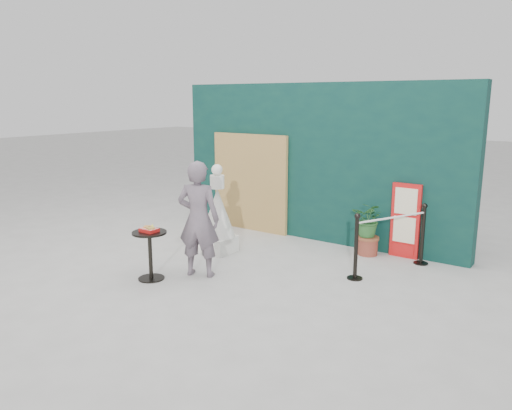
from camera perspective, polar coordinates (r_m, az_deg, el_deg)
name	(u,v)px	position (r m, az deg, el deg)	size (l,w,h in m)	color
ground	(209,284)	(7.55, -5.37, -9.02)	(60.00, 60.00, 0.00)	#ADAAA5
back_wall	(315,162)	(9.71, 6.72, 4.86)	(6.00, 0.30, 3.00)	#092928
bamboo_fence	(250,182)	(10.36, -0.72, 2.59)	(1.80, 0.08, 2.00)	tan
woman	(199,219)	(7.68, -6.58, -1.61)	(0.66, 0.43, 1.80)	#685963
menu_board	(405,221)	(8.94, 16.69, -1.76)	(0.50, 0.07, 1.30)	red
statue	(218,217)	(8.89, -4.39, -1.35)	(0.62, 0.62, 1.59)	white
cafe_table	(150,248)	(7.74, -12.02, -4.80)	(0.52, 0.52, 0.75)	black
food_basket	(149,229)	(7.66, -12.09, -2.73)	(0.26, 0.19, 0.11)	#B21413
planter	(369,224)	(8.94, 12.78, -2.17)	(0.56, 0.49, 0.95)	brown
stanchion_barrier	(391,241)	(8.20, 15.15, -4.02)	(0.84, 1.54, 1.03)	black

